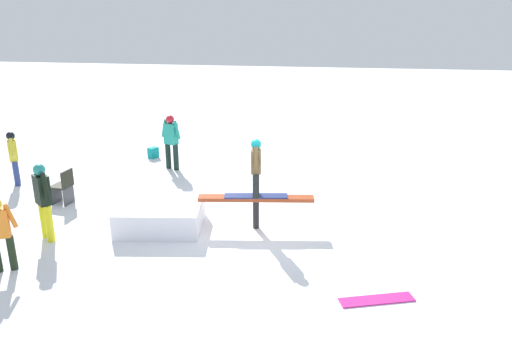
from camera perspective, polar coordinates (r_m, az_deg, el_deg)
name	(u,v)px	position (r m, az deg, el deg)	size (l,w,h in m)	color
ground_plane	(256,228)	(11.16, 0.00, -6.54)	(60.00, 60.00, 0.00)	white
rail_feature	(256,201)	(10.90, 0.00, -3.54)	(2.54, 0.60, 0.74)	black
snow_kicker_ramp	(161,215)	(11.28, -10.84, -5.06)	(1.80, 1.50, 0.56)	white
main_rider_on_rail	(256,169)	(10.65, 0.00, 0.18)	(1.40, 0.75, 1.29)	navy
bystander_orange	(0,231)	(10.25, -27.20, -6.15)	(0.59, 0.36, 1.44)	black
bystander_teal	(171,139)	(14.97, -9.68, 3.54)	(0.68, 0.35, 1.65)	black
bystander_yellow	(13,155)	(15.03, -25.97, 1.58)	(0.44, 0.61, 1.48)	navy
bystander_black	(43,198)	(11.17, -23.15, -2.88)	(0.59, 0.51, 1.66)	yellow
loose_snowboard_magenta	(377,300)	(8.87, 13.63, -14.16)	(1.27, 0.28, 0.02)	#CE2A8D
folding_chair	(63,188)	(13.20, -21.16, -1.85)	(0.50, 0.50, 0.88)	#3F3F44
backpack_on_snow	(153,153)	(16.41, -11.67, 2.01)	(0.30, 0.22, 0.34)	#0F8E8B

